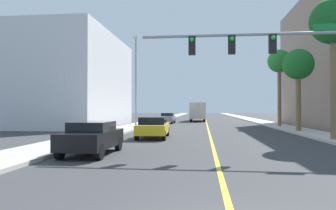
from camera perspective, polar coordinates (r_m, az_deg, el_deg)
The scene contains 14 objects.
ground at distance 46.56m, azimuth 7.12°, elevation -3.13°, with size 192.00×192.00×0.00m, color #38383A.
sidewalk_left at distance 47.14m, azimuth -2.57°, elevation -3.01°, with size 2.78×168.00×0.15m, color #B2ADA3.
sidewalk_right at distance 47.31m, azimuth 16.77°, elevation -2.97°, with size 2.78×168.00×0.15m, color beige.
lane_marking_center at distance 46.56m, azimuth 7.12°, elevation -3.12°, with size 0.16×144.00×0.01m, color yellow.
building_left_near at distance 36.76m, azimuth -17.62°, elevation 4.22°, with size 10.30×16.36×10.21m, color silver.
traffic_signal_mast at distance 14.77m, azimuth 21.61°, elevation 8.72°, with size 10.34×0.36×5.66m.
street_lamp at distance 30.24m, azimuth -6.02°, elevation 5.11°, with size 0.56×0.28×8.90m.
palm_near at distance 21.38m, azimuth 28.42°, elevation 13.06°, with size 2.76×2.76×8.46m.
palm_mid at distance 27.82m, azimuth 23.04°, elevation 6.66°, with size 2.54×2.54×6.78m.
palm_far at distance 34.94m, azimuth 19.98°, elevation 7.35°, with size 2.43×2.43×8.12m.
car_yellow at distance 20.65m, azimuth -2.76°, elevation -4.09°, with size 2.09×4.49×1.42m.
car_black at distance 13.65m, azimuth -13.96°, elevation -5.80°, with size 1.83×3.83×1.41m.
car_gray at distance 41.30m, azimuth -0.10°, elevation -2.41°, with size 1.87×4.05×1.40m.
delivery_truck at distance 48.56m, azimuth 5.54°, elevation -1.19°, with size 2.46×7.85×2.89m.
Camera 1 is at (-0.52, -4.51, 1.97)m, focal length 32.78 mm.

